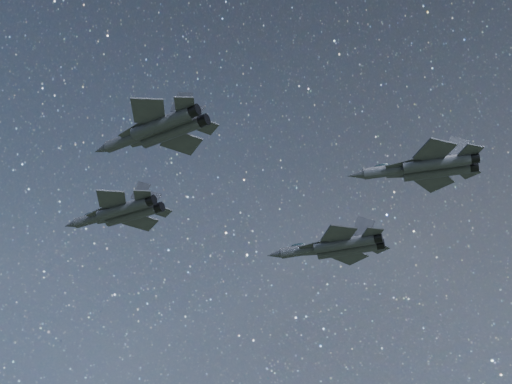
% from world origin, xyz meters
% --- Properties ---
extents(jet_lead, '(17.87, 12.77, 4.57)m').
position_xyz_m(jet_lead, '(-18.83, -6.54, 144.53)').
color(jet_lead, '#2C2E37').
extents(jet_left, '(19.86, 13.85, 5.00)m').
position_xyz_m(jet_left, '(6.93, 15.12, 143.19)').
color(jet_left, '#2C2E37').
extents(jet_right, '(16.79, 11.90, 4.26)m').
position_xyz_m(jet_right, '(-2.14, -21.19, 143.39)').
color(jet_right, '#2C2E37').
extents(jet_slot, '(18.48, 12.65, 4.64)m').
position_xyz_m(jet_slot, '(23.93, 4.19, 146.07)').
color(jet_slot, '#2C2E37').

